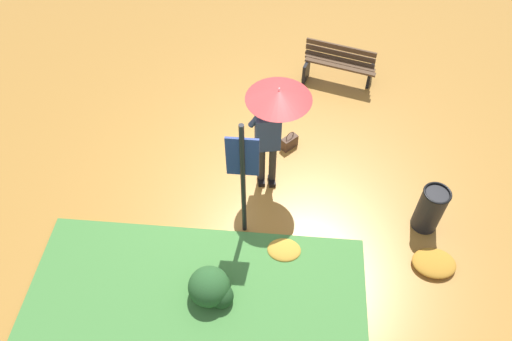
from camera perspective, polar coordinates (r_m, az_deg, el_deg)
The scene contains 9 objects.
ground_plane at distance 8.27m, azimuth -0.25°, elevation -1.69°, with size 18.00×18.00×0.00m, color #B27A33.
person_with_umbrella at distance 7.19m, azimuth 2.08°, elevation 6.60°, with size 0.96×0.96×2.04m.
info_sign_post at distance 6.60m, azimuth -1.55°, elevation 0.10°, with size 0.44×0.07×2.30m.
handbag at distance 8.75m, azimuth 3.91°, elevation 3.31°, with size 0.31×0.31×0.37m.
park_bench at distance 10.04m, azimuth 9.65°, elevation 12.08°, with size 1.44×0.74×0.75m.
trash_bin at distance 7.92m, azimuth 19.57°, elevation -4.22°, with size 0.42×0.42×0.83m.
shrub_cluster at distance 7.01m, azimuth -5.21°, elevation -13.47°, with size 0.64×0.58×0.53m.
leaf_pile_near_person at distance 7.82m, azimuth 19.97°, elevation -10.07°, with size 0.64×0.51×0.14m.
leaf_pile_by_bench at distance 7.51m, azimuth 3.28°, elevation -9.20°, with size 0.51×0.41×0.11m.
Camera 1 is at (0.47, -5.06, 6.52)m, focal length 34.44 mm.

